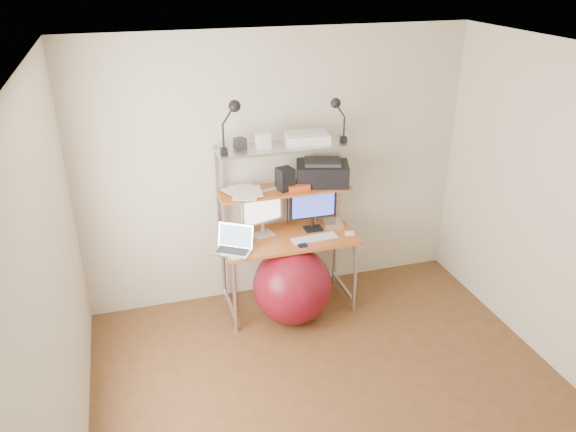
% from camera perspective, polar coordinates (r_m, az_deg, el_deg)
% --- Properties ---
extents(room, '(3.60, 3.60, 3.60)m').
position_cam_1_polar(room, '(3.62, 6.65, -4.81)').
color(room, brown).
rests_on(room, ground).
extents(computer_desk, '(1.20, 0.60, 1.57)m').
position_cam_1_polar(computer_desk, '(5.01, -0.17, 0.47)').
color(computer_desk, '#C26225').
rests_on(computer_desk, ground).
extents(desktop, '(1.20, 0.60, 0.00)m').
position_cam_1_polar(desktop, '(5.05, 0.04, -2.04)').
color(desktop, '#C26225').
rests_on(desktop, computer_desk).
extents(mid_shelf, '(1.18, 0.34, 0.00)m').
position_cam_1_polar(mid_shelf, '(4.99, -0.39, 2.82)').
color(mid_shelf, '#C26225').
rests_on(mid_shelf, computer_desk).
extents(top_shelf, '(1.18, 0.34, 0.00)m').
position_cam_1_polar(top_shelf, '(4.86, -0.41, 7.19)').
color(top_shelf, '#B7B6BB').
rests_on(top_shelf, computer_desk).
extents(floor, '(3.60, 3.60, 0.00)m').
position_cam_1_polar(floor, '(4.38, 5.80, -19.14)').
color(floor, brown).
rests_on(floor, ground).
extents(wall_outlet, '(0.08, 0.01, 0.12)m').
position_cam_1_polar(wall_outlet, '(5.81, 7.11, -3.29)').
color(wall_outlet, silver).
rests_on(wall_outlet, room).
extents(monitor_silver, '(0.40, 0.19, 0.46)m').
position_cam_1_polar(monitor_silver, '(4.98, -2.63, 0.62)').
color(monitor_silver, silver).
rests_on(monitor_silver, desktop).
extents(monitor_black, '(0.44, 0.13, 0.44)m').
position_cam_1_polar(monitor_black, '(5.10, 2.54, 0.95)').
color(monitor_black, black).
rests_on(monitor_black, desktop).
extents(laptop, '(0.40, 0.38, 0.28)m').
position_cam_1_polar(laptop, '(4.82, -5.49, -2.95)').
color(laptop, silver).
rests_on(laptop, desktop).
extents(keyboard, '(0.42, 0.14, 0.01)m').
position_cam_1_polar(keyboard, '(5.01, 2.72, -2.26)').
color(keyboard, silver).
rests_on(keyboard, desktop).
extents(mouse, '(0.09, 0.07, 0.02)m').
position_cam_1_polar(mouse, '(5.11, 6.27, -1.75)').
color(mouse, silver).
rests_on(mouse, desktop).
extents(mac_mini, '(0.21, 0.21, 0.03)m').
position_cam_1_polar(mac_mini, '(5.27, 4.60, -0.68)').
color(mac_mini, silver).
rests_on(mac_mini, desktop).
extents(phone, '(0.09, 0.15, 0.01)m').
position_cam_1_polar(phone, '(4.92, 1.38, -2.79)').
color(phone, black).
rests_on(phone, desktop).
extents(printer, '(0.54, 0.44, 0.22)m').
position_cam_1_polar(printer, '(5.08, 3.50, 4.43)').
color(printer, black).
rests_on(printer, mid_shelf).
extents(nas_cube, '(0.16, 0.16, 0.20)m').
position_cam_1_polar(nas_cube, '(4.93, -0.30, 3.78)').
color(nas_cube, black).
rests_on(nas_cube, mid_shelf).
extents(red_box, '(0.20, 0.14, 0.05)m').
position_cam_1_polar(red_box, '(4.97, 1.01, 3.01)').
color(red_box, '#CB4320').
rests_on(red_box, mid_shelf).
extents(scanner, '(0.41, 0.29, 0.10)m').
position_cam_1_polar(scanner, '(4.91, 1.90, 7.95)').
color(scanner, silver).
rests_on(scanner, top_shelf).
extents(box_white, '(0.12, 0.11, 0.13)m').
position_cam_1_polar(box_white, '(4.75, -2.53, 7.59)').
color(box_white, silver).
rests_on(box_white, top_shelf).
extents(box_grey, '(0.11, 0.11, 0.09)m').
position_cam_1_polar(box_grey, '(4.78, -4.90, 7.38)').
color(box_grey, '#2A2A2C').
rests_on(box_grey, top_shelf).
extents(clip_lamp_left, '(0.18, 0.10, 0.45)m').
position_cam_1_polar(clip_lamp_left, '(4.56, -5.69, 10.16)').
color(clip_lamp_left, black).
rests_on(clip_lamp_left, top_shelf).
extents(clip_lamp_right, '(0.16, 0.09, 0.40)m').
position_cam_1_polar(clip_lamp_right, '(4.86, 5.04, 10.65)').
color(clip_lamp_right, black).
rests_on(clip_lamp_right, top_shelf).
extents(exercise_ball, '(0.71, 0.71, 0.71)m').
position_cam_1_polar(exercise_ball, '(5.05, 0.45, -7.07)').
color(exercise_ball, maroon).
rests_on(exercise_ball, floor).
extents(paper_stack, '(0.37, 0.40, 0.02)m').
position_cam_1_polar(paper_stack, '(4.90, -4.50, 2.46)').
color(paper_stack, white).
rests_on(paper_stack, mid_shelf).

